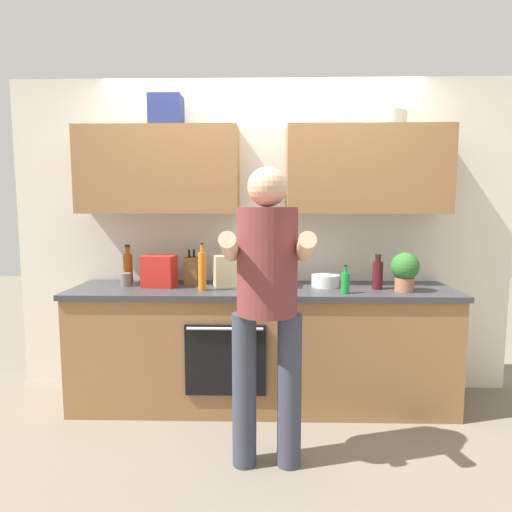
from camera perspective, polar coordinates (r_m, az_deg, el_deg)
The scene contains 16 objects.
ground_plane at distance 3.60m, azimuth 0.75°, elevation -18.29°, with size 12.00×12.00×0.00m, color #756B5B.
back_wall_unit at distance 3.54m, azimuth 0.85°, elevation 6.37°, with size 4.00×0.38×2.50m.
counter at distance 3.44m, azimuth 0.74°, elevation -11.45°, with size 2.84×0.67×0.90m.
person_standing at distance 2.51m, azimuth 1.42°, elevation -4.79°, with size 0.49×0.45×1.72m.
bottle_wine at distance 3.38m, azimuth 15.28°, elevation -2.23°, with size 0.08×0.08×0.26m.
bottle_soda at distance 3.17m, azimuth 11.34°, elevation -3.32°, with size 0.06×0.06×0.20m.
bottle_syrup at distance 3.65m, azimuth -16.05°, elevation -1.37°, with size 0.07×0.07×0.30m.
bottle_juice at distance 3.22m, azimuth -6.90°, elevation -1.87°, with size 0.06×0.06×0.34m.
bottle_oil at distance 3.21m, azimuth -1.93°, elevation -2.30°, with size 0.06×0.06×0.28m.
cup_stoneware at distance 3.54m, azimuth -16.27°, elevation -2.90°, with size 0.08×0.08×0.10m, color slate.
mixing_bowl at distance 3.40m, azimuth 8.87°, elevation -3.16°, with size 0.21×0.21×0.09m, color silver.
knife_block at distance 3.52m, azimuth -8.21°, elevation -1.82°, with size 0.10×0.14×0.27m.
potted_herb at distance 3.34m, azimuth 18.50°, elevation -1.68°, with size 0.20×0.20×0.28m.
grocery_bag_rice at distance 3.41m, azimuth -3.53°, elevation -1.85°, with size 0.22×0.16×0.23m, color beige.
grocery_bag_crisps at distance 3.43m, azimuth -12.26°, elevation -1.91°, with size 0.23×0.17×0.24m, color red.
grocery_bag_produce at distance 3.38m, azimuth 1.88°, elevation -2.49°, with size 0.26×0.21×0.17m, color silver.
Camera 1 is at (0.03, -3.27, 1.51)m, focal length 31.29 mm.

